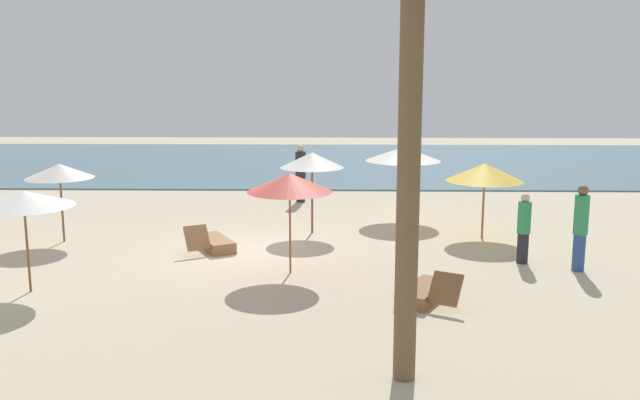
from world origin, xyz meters
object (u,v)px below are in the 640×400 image
Objects in this scene: umbrella_5 at (403,154)px; lounger_3 at (425,292)px; person_1 at (301,173)px; umbrella_3 at (312,160)px; lounger_2 at (213,243)px; umbrella_0 at (59,171)px; person_0 at (524,228)px; person_2 at (581,227)px; umbrella_4 at (23,199)px; umbrella_2 at (485,172)px; umbrella_6 at (290,183)px.

umbrella_5 is 7.83m from lounger_3.
umbrella_5 is 4.33m from person_1.
lounger_2 is at bearing -142.33° from umbrella_3.
person_0 is at bearing -8.89° from umbrella_0.
lounger_2 is (-5.10, -3.75, -1.82)m from umbrella_5.
person_2 reaches higher than person_0.
lounger_3 is 4.37m from person_2.
umbrella_3 is 7.73m from umbrella_4.
person_2 is at bearing -30.39° from umbrella_3.
person_0 is at bearing 46.65° from lounger_3.
umbrella_0 is at bearing -176.39° from umbrella_2.
umbrella_3 is at bearing 149.61° from person_2.
umbrella_6 reaches higher than person_1.
person_0 is (5.03, -2.97, -1.19)m from umbrella_3.
umbrella_0 is 4.30m from umbrella_4.
umbrella_0 is 6.63m from umbrella_3.
umbrella_2 is (11.14, 0.70, -0.10)m from umbrella_0.
lounger_2 is at bearing -9.95° from umbrella_0.
umbrella_2 is at bearing 115.67° from person_2.
umbrella_4 is at bearing -167.34° from person_0.
person_2 is (3.70, 2.15, 0.84)m from lounger_3.
umbrella_2 is 6.06m from umbrella_6.
umbrella_3 is (-4.62, 0.46, 0.25)m from umbrella_2.
umbrella_5 is at bearing 35.07° from umbrella_3.
person_1 is (-0.55, 4.60, -1.04)m from umbrella_3.
person_1 is (5.97, 5.76, -0.88)m from umbrella_0.
person_1 reaches higher than person_0.
umbrella_0 is 0.92× the size of umbrella_3.
umbrella_2 reaches higher than lounger_2.
lounger_3 is (-2.20, -5.28, -1.61)m from umbrella_2.
person_1 is (-2.97, 10.34, 0.83)m from lounger_3.
umbrella_6 reaches higher than umbrella_4.
person_2 is at bearing 30.16° from lounger_3.
lounger_3 is 3.87m from person_0.
lounger_2 is 0.89× the size of person_2.
umbrella_6 reaches higher than umbrella_0.
person_2 is (11.70, 1.76, -0.92)m from umbrella_4.
lounger_2 is at bearing 141.47° from lounger_3.
umbrella_4 is at bearing -138.78° from umbrella_5.
umbrella_6 reaches higher than lounger_3.
umbrella_0 is 1.05× the size of person_1.
lounger_2 reaches higher than lounger_3.
person_1 is 1.00× the size of person_2.
umbrella_5 reaches higher than person_1.
umbrella_5 is at bearing 129.89° from umbrella_2.
umbrella_0 reaches higher than person_0.
person_2 is (3.45, -5.46, -0.98)m from umbrella_5.
umbrella_4 is (0.94, -4.19, 0.05)m from umbrella_0.
umbrella_0 is 1.05× the size of person_2.
umbrella_4 reaches higher than person_1.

